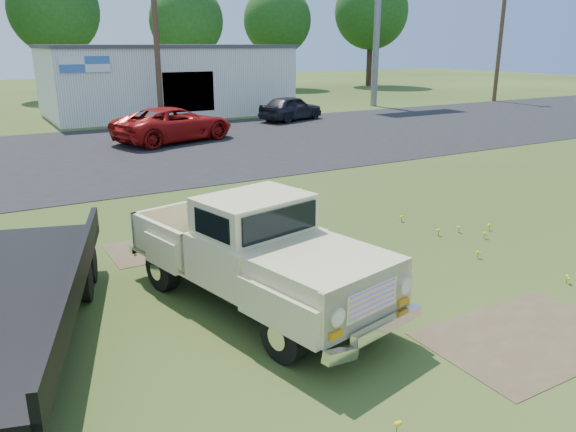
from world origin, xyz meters
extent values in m
plane|color=#2A3E14|center=(0.00, 0.00, 0.00)|extent=(140.00, 140.00, 0.00)
cube|color=black|center=(0.00, 15.00, 0.00)|extent=(90.00, 14.00, 0.02)
cube|color=brown|center=(1.50, -3.00, 0.00)|extent=(3.00, 2.00, 0.01)
cube|color=brown|center=(-2.00, 3.50, 0.00)|extent=(2.20, 1.60, 0.01)
cube|color=#BABAB6|center=(6.00, 27.00, 2.00)|extent=(14.00, 8.00, 4.00)
cube|color=#3F3F44|center=(6.00, 27.00, 4.05)|extent=(14.20, 8.20, 0.20)
cube|color=black|center=(6.00, 23.05, 1.60)|extent=(3.00, 0.10, 2.20)
cube|color=white|center=(0.50, 22.95, 3.20)|extent=(2.50, 0.08, 0.80)
cylinder|color=slate|center=(20.00, 24.00, 4.00)|extent=(0.44, 0.44, 8.00)
cylinder|color=#442B1F|center=(4.00, 22.00, 4.50)|extent=(0.30, 0.30, 9.00)
cylinder|color=#442B1F|center=(30.00, 22.00, 4.50)|extent=(0.30, 0.30, 9.00)
cylinder|color=#332317|center=(2.00, 40.50, 1.89)|extent=(0.56, 0.56, 3.78)
sphere|color=#1A4313|center=(2.00, 40.50, 6.64)|extent=(6.72, 6.72, 6.72)
cylinder|color=#332317|center=(12.00, 39.00, 1.71)|extent=(0.56, 0.56, 3.42)
sphere|color=#1A4313|center=(12.00, 39.00, 6.00)|extent=(6.08, 6.08, 6.08)
cylinder|color=#332317|center=(22.00, 41.50, 1.80)|extent=(0.56, 0.56, 3.60)
sphere|color=#1A4313|center=(22.00, 41.50, 6.32)|extent=(6.40, 6.40, 6.40)
cylinder|color=#332317|center=(32.00, 40.00, 2.07)|extent=(0.56, 0.56, 4.14)
sphere|color=#1A4313|center=(32.00, 40.00, 7.27)|extent=(7.36, 7.36, 7.36)
imported|color=#990F0D|center=(2.82, 16.49, 0.76)|extent=(5.96, 4.00, 1.52)
imported|color=black|center=(10.94, 20.08, 0.70)|extent=(4.40, 2.86, 1.39)
camera|label=1|loc=(-5.33, -7.66, 4.20)|focal=35.00mm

